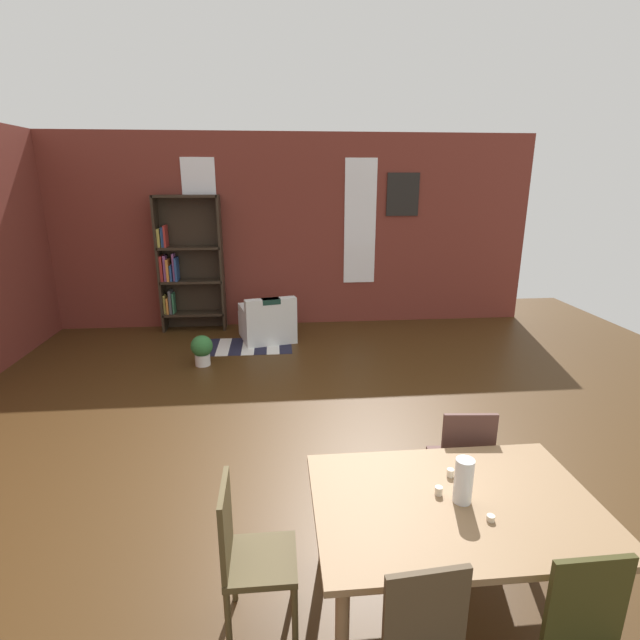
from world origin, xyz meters
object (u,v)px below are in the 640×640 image
(dining_table, at_px, (454,514))
(bookshelf_tall, at_px, (186,265))
(dining_chair_far_right, at_px, (461,460))
(potted_plant_by_shelf, at_px, (202,349))
(dining_chair_head_left, at_px, (248,552))
(armchair_white, at_px, (267,323))
(vase_on_table, at_px, (464,481))

(dining_table, bearing_deg, bookshelf_tall, 112.72)
(dining_chair_far_right, relative_size, bookshelf_tall, 0.42)
(dining_table, distance_m, potted_plant_by_shelf, 4.68)
(dining_chair_head_left, xyz_separation_m, bookshelf_tall, (-1.30, 5.93, 0.62))
(dining_chair_head_left, xyz_separation_m, potted_plant_by_shelf, (-0.86, 4.18, -0.27))
(armchair_white, xyz_separation_m, potted_plant_by_shelf, (-0.90, -1.04, -0.04))
(dining_chair_head_left, relative_size, potted_plant_by_shelf, 2.19)
(dining_table, height_order, armchair_white, dining_table)
(dining_chair_far_right, bearing_deg, vase_on_table, -112.56)
(dining_table, distance_m, armchair_white, 5.36)
(potted_plant_by_shelf, bearing_deg, dining_chair_far_right, -54.93)
(dining_table, height_order, bookshelf_tall, bookshelf_tall)
(dining_table, relative_size, potted_plant_by_shelf, 3.72)
(bookshelf_tall, bearing_deg, dining_chair_far_right, -61.15)
(dining_table, relative_size, armchair_white, 1.67)
(dining_table, distance_m, dining_chair_far_right, 0.87)
(dining_table, relative_size, bookshelf_tall, 0.71)
(dining_chair_head_left, bearing_deg, bookshelf_tall, 102.39)
(potted_plant_by_shelf, bearing_deg, vase_on_table, -63.65)
(bookshelf_tall, distance_m, potted_plant_by_shelf, 2.01)
(vase_on_table, relative_size, bookshelf_tall, 0.12)
(dining_chair_head_left, xyz_separation_m, armchair_white, (0.04, 5.22, -0.23))
(dining_table, xyz_separation_m, bookshelf_tall, (-2.48, 5.93, 0.45))
(dining_table, bearing_deg, vase_on_table, 0.00)
(dining_chair_head_left, relative_size, bookshelf_tall, 0.42)
(vase_on_table, bearing_deg, armchair_white, 102.66)
(dining_chair_head_left, height_order, bookshelf_tall, bookshelf_tall)
(dining_table, distance_m, bookshelf_tall, 6.45)
(dining_chair_far_right, height_order, potted_plant_by_shelf, dining_chair_far_right)
(vase_on_table, distance_m, bookshelf_tall, 6.45)
(dining_chair_far_right, relative_size, potted_plant_by_shelf, 2.19)
(vase_on_table, bearing_deg, potted_plant_by_shelf, 116.35)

